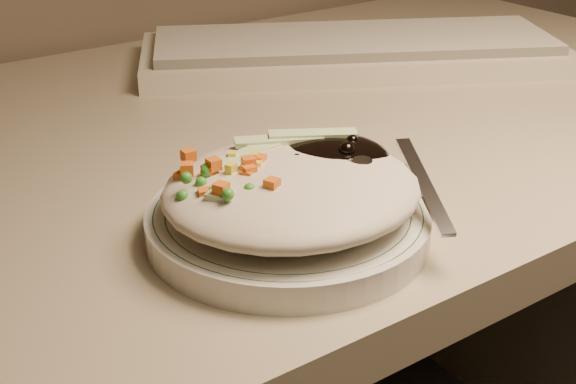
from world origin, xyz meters
TOP-DOWN VIEW (x-y plane):
  - desk at (0.00, 1.38)m, footprint 1.40×0.70m
  - plate at (-0.06, 1.16)m, footprint 0.21×0.21m
  - plate_rim at (-0.06, 1.16)m, footprint 0.20×0.20m
  - meal at (-0.05, 1.16)m, footprint 0.21×0.19m
  - keyboard at (0.27, 1.47)m, footprint 0.54×0.41m

SIDE VIEW (x-z plane):
  - desk at x=0.00m, z-range 0.17..0.91m
  - plate at x=-0.06m, z-range 0.74..0.76m
  - keyboard at x=0.27m, z-range 0.74..0.78m
  - plate_rim at x=-0.06m, z-range 0.76..0.76m
  - meal at x=-0.05m, z-range 0.76..0.81m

